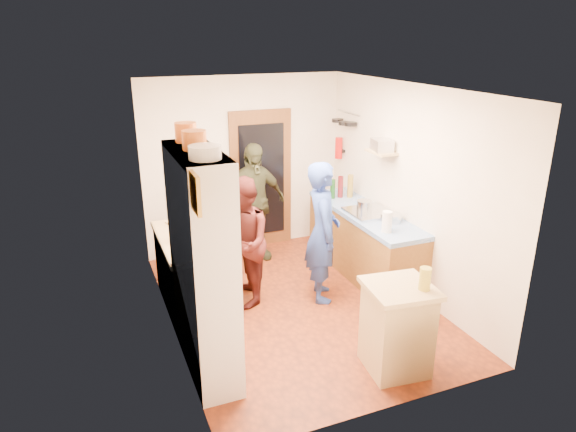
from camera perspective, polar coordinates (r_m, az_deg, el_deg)
floor at (r=6.40m, az=0.98°, el=-9.88°), size 3.00×4.00×0.02m
ceiling at (r=5.59m, az=1.14°, el=14.15°), size 3.00×4.00×0.02m
wall_back at (r=7.68m, az=-4.89°, el=5.70°), size 3.00×0.02×2.60m
wall_front at (r=4.23m, az=11.90°, el=-6.71°), size 3.00×0.02×2.60m
wall_left at (r=5.48m, az=-13.61°, el=-0.61°), size 0.02×4.00×2.60m
wall_right at (r=6.59m, az=13.23°, el=2.84°), size 0.02×4.00×2.60m
door_frame at (r=7.79m, az=-2.99°, el=4.03°), size 0.95×0.06×2.10m
door_glass at (r=7.75m, az=-2.91°, el=3.96°), size 0.70×0.02×1.70m
hutch_body at (r=4.86m, az=-9.44°, el=-5.55°), size 0.40×1.20×2.20m
hutch_top_shelf at (r=4.51m, az=-10.21°, el=6.95°), size 0.40×1.14×0.04m
plate_stack at (r=4.16m, az=-9.22°, el=7.00°), size 0.26×0.26×0.11m
orange_pot_a at (r=4.52m, az=-10.37°, el=8.30°), size 0.21×0.21×0.17m
orange_pot_b at (r=4.87m, az=-11.30°, el=9.12°), size 0.20×0.20×0.18m
left_counter_base at (r=6.28m, az=-10.84°, el=-6.42°), size 0.60×1.40×0.85m
left_counter_top at (r=6.09m, az=-11.11°, el=-2.62°), size 0.64×1.44×0.05m
toaster at (r=5.64m, az=-9.73°, el=-3.16°), size 0.27×0.22×0.18m
kettle at (r=5.96m, az=-11.47°, el=-1.95°), size 0.21×0.21×0.19m
orange_bowl at (r=6.16m, az=-10.59°, el=-1.62°), size 0.25×0.25×0.09m
chopping_board at (r=6.58m, az=-11.91°, el=-0.64°), size 0.36×0.31×0.02m
right_counter_base at (r=7.11m, az=8.34°, el=-3.10°), size 0.60×2.20×0.84m
right_counter_top at (r=6.95m, az=8.52°, el=0.32°), size 0.62×2.22×0.06m
hob at (r=6.83m, az=9.06°, el=0.40°), size 0.55×0.58×0.04m
pot_on_hob at (r=6.83m, az=8.49°, el=1.18°), size 0.20×0.20×0.13m
bottle_a at (r=7.38m, az=4.98°, el=3.02°), size 0.08×0.08×0.28m
bottle_b at (r=7.44m, az=5.85°, el=3.25°), size 0.10×0.10×0.31m
bottle_c at (r=7.45m, az=6.93°, el=3.33°), size 0.10×0.10×0.34m
paper_towel at (r=6.21m, az=10.94°, el=-0.64°), size 0.15×0.15×0.26m
mixing_bowl at (r=6.60m, az=11.39°, el=-0.18°), size 0.31×0.31×0.10m
island_base at (r=5.21m, az=11.98°, el=-12.30°), size 0.61×0.61×0.86m
island_top at (r=4.98m, az=12.35°, el=-7.85°), size 0.69×0.69×0.05m
cutting_board at (r=5.00m, az=11.58°, el=-7.59°), size 0.38×0.32×0.02m
oil_jar at (r=4.91m, az=14.98°, el=-6.75°), size 0.12×0.12×0.22m
pan_rail at (r=7.66m, az=6.75°, el=11.32°), size 0.02×0.65×0.02m
pan_hang_a at (r=7.50m, az=6.95°, el=10.12°), size 0.18×0.18×0.05m
pan_hang_b at (r=7.68m, az=6.22°, el=10.22°), size 0.16×0.16×0.05m
pan_hang_c at (r=7.85m, az=5.52°, el=10.53°), size 0.17×0.17×0.05m
wall_shelf at (r=6.77m, az=10.34°, el=7.01°), size 0.26×0.42×0.03m
radio at (r=6.75m, az=10.39°, el=7.75°), size 0.27×0.34×0.15m
ext_bracket at (r=7.93m, az=6.03°, el=7.21°), size 0.06×0.10×0.04m
fire_extinguisher at (r=7.89m, az=5.66°, el=7.53°), size 0.11×0.11×0.32m
picture_frame at (r=3.80m, az=-10.27°, el=2.51°), size 0.03×0.25×0.30m
person_hob at (r=6.21m, az=4.19°, el=-1.88°), size 0.59×0.73×1.75m
person_left at (r=6.18m, az=-4.85°, el=-2.80°), size 0.70×0.85×1.59m
person_back at (r=7.33m, az=-3.80°, el=1.48°), size 1.06×0.57×1.72m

